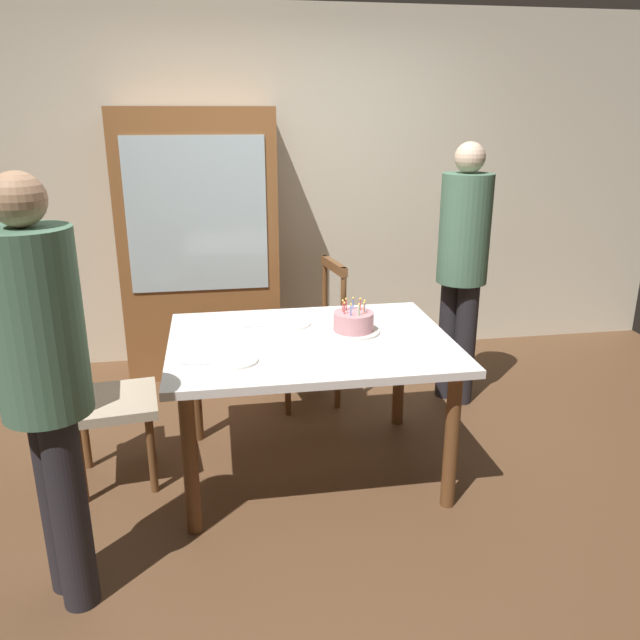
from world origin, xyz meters
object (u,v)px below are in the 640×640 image
plate_far_side (291,324)px  china_cabinet (200,245)px  chair_spindle_back (309,336)px  dining_table (310,355)px  person_guest (463,260)px  birthday_cake (354,323)px  chair_upholstered (92,390)px  plate_near_celebrant (235,360)px  person_celebrant (44,375)px

plate_far_side → china_cabinet: 1.42m
plate_far_side → chair_spindle_back: 0.72m
dining_table → person_guest: size_ratio=0.85×
chair_spindle_back → china_cabinet: 1.09m
plate_far_side → birthday_cake: bearing=-30.0°
dining_table → chair_upholstered: chair_upholstered is taller
plate_near_celebrant → chair_spindle_back: (0.52, 1.11, -0.31)m
china_cabinet → person_celebrant: bearing=-102.7°
birthday_cake → person_celebrant: (-1.33, -0.83, 0.15)m
dining_table → person_celebrant: bearing=-144.8°
person_celebrant → plate_far_side: bearing=44.9°
person_celebrant → chair_upholstered: bearing=91.2°
dining_table → plate_near_celebrant: (-0.40, -0.24, 0.10)m
plate_near_celebrant → china_cabinet: bearing=95.4°
chair_upholstered → dining_table: bearing=-3.0°
dining_table → chair_spindle_back: size_ratio=1.51×
plate_near_celebrant → chair_spindle_back: chair_spindle_back is taller
plate_near_celebrant → person_guest: (1.49, 0.97, 0.20)m
dining_table → plate_near_celebrant: size_ratio=6.53×
chair_spindle_back → person_celebrant: size_ratio=0.56×
chair_spindle_back → plate_near_celebrant: bearing=-115.0°
birthday_cake → chair_spindle_back: size_ratio=0.29×
person_celebrant → dining_table: bearing=35.2°
birthday_cake → chair_upholstered: 1.38m
dining_table → plate_far_side: (-0.07, 0.24, 0.10)m
person_guest → plate_near_celebrant: bearing=-146.9°
dining_table → plate_far_side: size_ratio=6.53×
plate_near_celebrant → china_cabinet: size_ratio=0.12×
birthday_cake → plate_far_side: bearing=150.0°
person_guest → china_cabinet: bearing=153.5°
dining_table → china_cabinet: size_ratio=0.76×
dining_table → plate_near_celebrant: 0.47m
birthday_cake → china_cabinet: china_cabinet is taller
chair_upholstered → person_guest: (2.20, 0.67, 0.44)m
plate_near_celebrant → china_cabinet: (-0.17, 1.80, 0.19)m
chair_spindle_back → chair_upholstered: same height
plate_far_side → person_celebrant: size_ratio=0.13×
chair_upholstered → person_celebrant: 0.93m
chair_upholstered → person_guest: 2.34m
birthday_cake → china_cabinet: size_ratio=0.15×
plate_near_celebrant → chair_upholstered: bearing=156.9°
birthday_cake → chair_spindle_back: 0.88m
birthday_cake → plate_near_celebrant: (-0.63, -0.31, -0.05)m
person_guest → china_cabinet: (-1.66, 0.83, -0.02)m
person_guest → birthday_cake: bearing=-142.2°
dining_table → person_celebrant: person_celebrant is taller
chair_spindle_back → person_celebrant: person_celebrant is taller
birthday_cake → chair_spindle_back: bearing=98.1°
chair_spindle_back → chair_upholstered: (-1.23, -0.81, 0.07)m
chair_spindle_back → person_guest: (0.97, -0.14, 0.51)m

